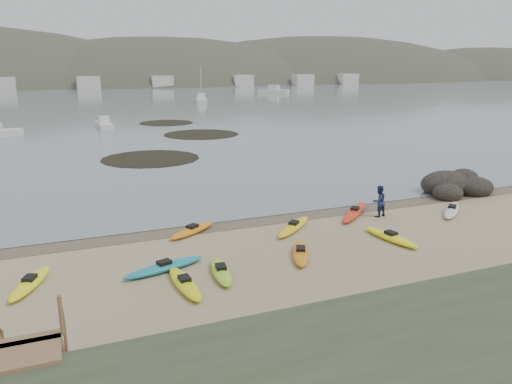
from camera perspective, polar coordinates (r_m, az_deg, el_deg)
name	(u,v)px	position (r m, az deg, el deg)	size (l,w,h in m)	color
ground	(256,218)	(27.67, 0.00, -3.01)	(600.00, 600.00, 0.00)	tan
wet_sand	(258,220)	(27.41, 0.24, -3.17)	(60.00, 60.00, 0.00)	brown
water	(66,77)	(324.69, -20.89, 12.20)	(1200.00, 1200.00, 0.00)	slate
stairs	(33,353)	(14.79, -24.16, -16.49)	(1.50, 2.70, 2.10)	olive
kayaks	(278,242)	(23.67, 2.58, -5.69)	(24.70, 9.02, 0.34)	#9ED52A
person_east	(379,201)	(28.56, 13.87, -1.02)	(0.86, 0.67, 1.78)	navy
rock_cluster	(455,189)	(35.63, 21.80, 0.34)	(5.25, 3.85, 1.75)	black
kelp_mats	(176,137)	(58.27, -9.18, 6.19)	(17.32, 34.41, 0.04)	black
moored_boats	(126,102)	(106.47, -14.65, 9.93)	(100.71, 70.38, 1.20)	silver
far_hills	(173,119)	(225.21, -9.47, 8.22)	(550.00, 135.00, 80.00)	#384235
far_town	(102,83)	(170.30, -17.14, 11.84)	(199.00, 5.00, 4.00)	beige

